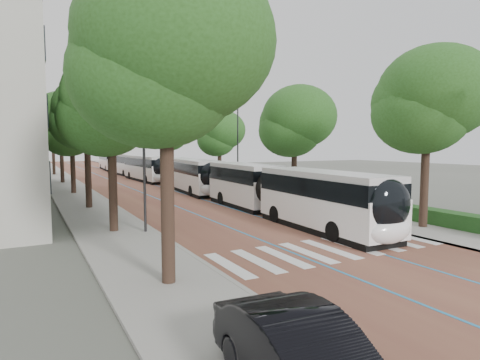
{
  "coord_description": "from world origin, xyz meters",
  "views": [
    {
      "loc": [
        -11.52,
        -12.36,
        4.6
      ],
      "look_at": [
        0.41,
        9.72,
        2.4
      ],
      "focal_mm": 30.0,
      "sensor_mm": 36.0,
      "label": 1
    }
  ],
  "objects": [
    {
      "name": "ground",
      "position": [
        0.0,
        0.0,
        0.0
      ],
      "size": [
        160.0,
        160.0,
        0.0
      ],
      "primitive_type": "plane",
      "color": "#51544C",
      "rests_on": "ground"
    },
    {
      "name": "road",
      "position": [
        0.0,
        40.0,
        0.01
      ],
      "size": [
        11.0,
        140.0,
        0.02
      ],
      "primitive_type": "cube",
      "color": "brown",
      "rests_on": "ground"
    },
    {
      "name": "sidewalk_left",
      "position": [
        -7.5,
        40.0,
        0.06
      ],
      "size": [
        4.0,
        140.0,
        0.12
      ],
      "primitive_type": "cube",
      "color": "gray",
      "rests_on": "ground"
    },
    {
      "name": "sidewalk_right",
      "position": [
        7.5,
        40.0,
        0.06
      ],
      "size": [
        4.0,
        140.0,
        0.12
      ],
      "primitive_type": "cube",
      "color": "gray",
      "rests_on": "ground"
    },
    {
      "name": "kerb_left",
      "position": [
        -5.6,
        40.0,
        0.06
      ],
      "size": [
        0.2,
        140.0,
        0.14
      ],
      "primitive_type": "cube",
      "color": "gray",
      "rests_on": "ground"
    },
    {
      "name": "kerb_right",
      "position": [
        5.6,
        40.0,
        0.06
      ],
      "size": [
        0.2,
        140.0,
        0.14
      ],
      "primitive_type": "cube",
      "color": "gray",
      "rests_on": "ground"
    },
    {
      "name": "zebra_crossing",
      "position": [
        0.2,
        1.0,
        0.03
      ],
      "size": [
        10.55,
        3.6,
        0.01
      ],
      "color": "silver",
      "rests_on": "ground"
    },
    {
      "name": "lane_line_left",
      "position": [
        -1.6,
        40.0,
        0.02
      ],
      "size": [
        0.12,
        126.0,
        0.01
      ],
      "primitive_type": "cube",
      "color": "teal",
      "rests_on": "road"
    },
    {
      "name": "lane_line_right",
      "position": [
        1.6,
        40.0,
        0.02
      ],
      "size": [
        0.12,
        126.0,
        0.01
      ],
      "primitive_type": "cube",
      "color": "teal",
      "rests_on": "road"
    },
    {
      "name": "hedge",
      "position": [
        9.1,
        0.0,
        0.52
      ],
      "size": [
        1.2,
        14.0,
        0.8
      ],
      "primitive_type": "cube",
      "color": "#1B4618",
      "rests_on": "sidewalk_right"
    },
    {
      "name": "streetlight_far",
      "position": [
        6.62,
        22.0,
        4.82
      ],
      "size": [
        1.82,
        0.2,
        8.0
      ],
      "color": "#2B2C2E",
      "rests_on": "sidewalk_right"
    },
    {
      "name": "lamp_post_left",
      "position": [
        -6.1,
        8.0,
        4.12
      ],
      "size": [
        0.14,
        0.14,
        8.0
      ],
      "primitive_type": "cylinder",
      "color": "#2B2C2E",
      "rests_on": "sidewalk_left"
    },
    {
      "name": "trees_left",
      "position": [
        -7.5,
        24.34,
        6.86
      ],
      "size": [
        6.45,
        60.73,
        10.37
      ],
      "color": "black",
      "rests_on": "ground"
    },
    {
      "name": "trees_right",
      "position": [
        7.7,
        21.12,
        6.33
      ],
      "size": [
        6.03,
        47.98,
        9.34
      ],
      "color": "black",
      "rests_on": "ground"
    },
    {
      "name": "lead_bus",
      "position": [
        2.7,
        8.06,
        1.63
      ],
      "size": [
        3.25,
        18.48,
        3.2
      ],
      "rotation": [
        0.0,
        0.0,
        -0.04
      ],
      "color": "black",
      "rests_on": "ground"
    },
    {
      "name": "bus_queued_0",
      "position": [
        2.93,
        24.08,
        1.62
      ],
      "size": [
        3.34,
        12.54,
        3.2
      ],
      "rotation": [
        0.0,
        0.0,
        -0.07
      ],
      "color": "white",
      "rests_on": "ground"
    },
    {
      "name": "bus_queued_1",
      "position": [
        2.33,
        37.99,
        1.62
      ],
      "size": [
        2.97,
        12.48,
        3.2
      ],
      "rotation": [
        0.0,
        0.0,
        0.04
      ],
      "color": "white",
      "rests_on": "ground"
    },
    {
      "name": "bus_queued_2",
      "position": [
        2.32,
        50.33,
        1.62
      ],
      "size": [
        3.09,
        12.5,
        3.2
      ],
      "rotation": [
        0.0,
        0.0,
        0.05
      ],
      "color": "white",
      "rests_on": "ground"
    },
    {
      "name": "bus_queued_3",
      "position": [
        2.54,
        64.2,
        1.62
      ],
      "size": [
        3.15,
        12.51,
        3.2
      ],
      "rotation": [
        0.0,
        0.0,
        -0.05
      ],
      "color": "white",
      "rests_on": "ground"
    }
  ]
}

